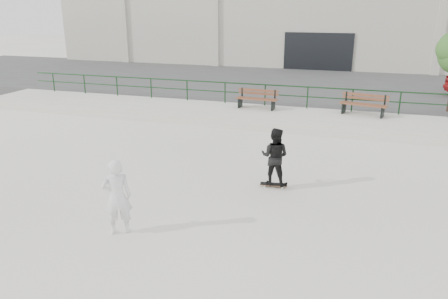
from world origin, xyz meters
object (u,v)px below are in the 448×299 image
(bench_left, at_px, (257,99))
(skateboard, at_px, (274,184))
(bench_right, at_px, (364,105))
(standing_skater, at_px, (275,157))
(seated_skater, at_px, (117,197))

(bench_left, bearing_deg, skateboard, -69.69)
(bench_right, distance_m, skateboard, 8.30)
(bench_left, distance_m, standing_skater, 8.14)
(skateboard, relative_size, seated_skater, 0.44)
(standing_skater, bearing_deg, skateboard, -85.45)
(standing_skater, height_order, seated_skater, seated_skater)
(bench_right, relative_size, seated_skater, 1.14)
(bench_left, bearing_deg, bench_right, 4.95)
(skateboard, height_order, standing_skater, standing_skater)
(bench_left, height_order, skateboard, bench_left)
(bench_right, distance_m, seated_skater, 12.80)
(bench_right, xyz_separation_m, skateboard, (-2.32, -7.93, -0.88))
(bench_left, distance_m, bench_right, 4.73)
(skateboard, bearing_deg, bench_right, 65.53)
(bench_right, bearing_deg, seated_skater, -101.94)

